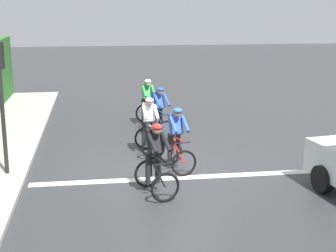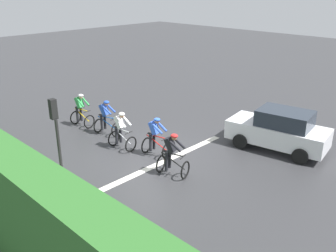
{
  "view_description": "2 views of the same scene",
  "coord_description": "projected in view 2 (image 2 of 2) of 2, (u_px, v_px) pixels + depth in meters",
  "views": [
    {
      "loc": [
        -1.83,
        -12.55,
        4.21
      ],
      "look_at": [
        0.19,
        1.35,
        0.8
      ],
      "focal_mm": 53.94,
      "sensor_mm": 36.0,
      "label": 1
    },
    {
      "loc": [
        -9.31,
        -10.15,
        6.65
      ],
      "look_at": [
        0.97,
        -0.12,
        1.06
      ],
      "focal_mm": 39.4,
      "sensor_mm": 36.0,
      "label": 2
    }
  ],
  "objects": [
    {
      "name": "cyclist_lead",
      "position": [
        81.0,
        111.0,
        18.08
      ],
      "size": [
        0.81,
        1.16,
        1.66
      ],
      "color": "black",
      "rests_on": "ground"
    },
    {
      "name": "cyclist_second",
      "position": [
        106.0,
        118.0,
        17.06
      ],
      "size": [
        0.95,
        1.22,
        1.66
      ],
      "color": "black",
      "rests_on": "ground"
    },
    {
      "name": "road_marking_stop_line",
      "position": [
        164.0,
        161.0,
        14.69
      ],
      "size": [
        7.0,
        0.3,
        0.01
      ],
      "primitive_type": "cube",
      "color": "silver",
      "rests_on": "ground"
    },
    {
      "name": "cyclist_trailing",
      "position": [
        172.0,
        155.0,
        13.39
      ],
      "size": [
        0.94,
        1.22,
        1.66
      ],
      "color": "black",
      "rests_on": "ground"
    },
    {
      "name": "sidewalk_kerb",
      "position": [
        9.0,
        180.0,
        13.16
      ],
      "size": [
        2.8,
        19.46,
        0.12
      ],
      "primitive_type": "cube",
      "color": "#ADA89E",
      "rests_on": "ground"
    },
    {
      "name": "car_white",
      "position": [
        279.0,
        130.0,
        15.51
      ],
      "size": [
        2.36,
        4.32,
        1.76
      ],
      "color": "silver",
      "rests_on": "ground"
    },
    {
      "name": "ground_plane",
      "position": [
        149.0,
        155.0,
        15.23
      ],
      "size": [
        80.0,
        80.0,
        0.0
      ],
      "primitive_type": "plane",
      "color": "#333335"
    },
    {
      "name": "cyclist_fourth",
      "position": [
        155.0,
        137.0,
        14.94
      ],
      "size": [
        0.87,
        1.19,
        1.66
      ],
      "color": "black",
      "rests_on": "ground"
    },
    {
      "name": "cyclist_mid",
      "position": [
        121.0,
        131.0,
        15.58
      ],
      "size": [
        0.79,
        1.15,
        1.66
      ],
      "color": "black",
      "rests_on": "ground"
    },
    {
      "name": "traffic_light_near_crossing",
      "position": [
        57.0,
        133.0,
        11.61
      ],
      "size": [
        0.21,
        0.31,
        3.34
      ],
      "color": "black",
      "rests_on": "ground"
    }
  ]
}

